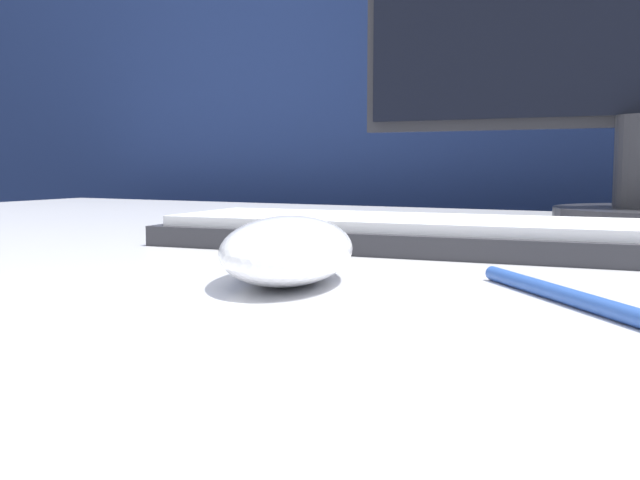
{
  "coord_description": "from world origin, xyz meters",
  "views": [
    {
      "loc": [
        0.16,
        -0.5,
        0.77
      ],
      "look_at": [
        -0.05,
        -0.11,
        0.73
      ],
      "focal_mm": 42.0,
      "sensor_mm": 36.0,
      "label": 1
    }
  ],
  "objects": [
    {
      "name": "partition_panel",
      "position": [
        0.0,
        0.7,
        0.75
      ],
      "size": [
        5.0,
        0.03,
        1.49
      ],
      "color": "navy",
      "rests_on": "ground_plane"
    },
    {
      "name": "computer_mouse_near",
      "position": [
        -0.05,
        -0.14,
        0.72
      ],
      "size": [
        0.11,
        0.15,
        0.04
      ],
      "rotation": [
        0.0,
        0.0,
        0.35
      ],
      "color": "white",
      "rests_on": "desk"
    },
    {
      "name": "keyboard",
      "position": [
        -0.06,
        0.05,
        0.72
      ],
      "size": [
        0.39,
        0.17,
        0.02
      ],
      "rotation": [
        0.0,
        0.0,
        0.08
      ],
      "color": "#28282D",
      "rests_on": "desk"
    },
    {
      "name": "pen",
      "position": [
        0.1,
        -0.14,
        0.71
      ],
      "size": [
        0.11,
        0.12,
        0.01
      ],
      "rotation": [
        0.0,
        0.0,
        -0.85
      ],
      "color": "#284C9E",
      "rests_on": "desk"
    }
  ]
}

